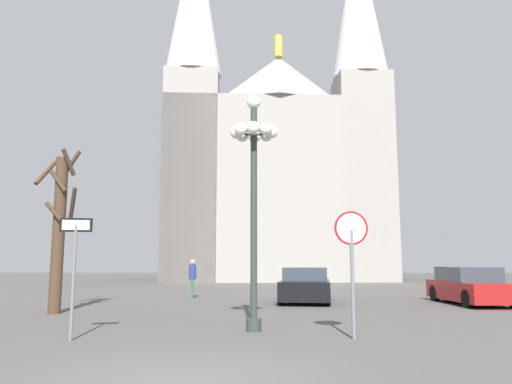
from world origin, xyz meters
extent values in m
plane|color=#514F4C|center=(0.00, 0.00, 0.00)|extent=(120.00, 120.00, 0.00)
cube|color=gray|center=(1.41, 36.11, 7.34)|extent=(19.34, 13.98, 14.69)
pyramid|color=gray|center=(1.83, 30.84, 16.44)|extent=(6.58, 2.50, 3.50)
cylinder|color=gold|center=(1.83, 30.84, 19.09)|extent=(0.70, 0.70, 1.80)
cube|color=gray|center=(-5.30, 31.43, 8.45)|extent=(4.61, 4.61, 16.90)
cube|color=gray|center=(8.77, 32.54, 8.45)|extent=(4.61, 4.61, 16.90)
cone|color=silver|center=(8.77, 32.54, 24.07)|extent=(4.72, 4.72, 14.36)
cylinder|color=slate|center=(2.99, 3.54, 1.15)|extent=(0.08, 0.08, 2.30)
cylinder|color=red|center=(2.99, 3.54, 2.33)|extent=(0.73, 0.12, 0.73)
cylinder|color=white|center=(2.99, 3.52, 2.33)|extent=(0.64, 0.08, 0.64)
cylinder|color=slate|center=(-2.89, 3.16, 1.19)|extent=(0.07, 0.07, 2.39)
cube|color=black|center=(-2.89, 3.16, 2.39)|extent=(0.66, 0.18, 0.30)
cube|color=white|center=(-2.89, 3.15, 2.39)|extent=(0.55, 0.13, 0.21)
cylinder|color=#2D3833|center=(0.84, 4.64, 2.69)|extent=(0.16, 0.16, 5.38)
cylinder|color=#2D3833|center=(0.84, 4.64, 0.15)|extent=(0.36, 0.36, 0.30)
sphere|color=white|center=(0.84, 4.64, 5.55)|extent=(0.35, 0.35, 0.35)
sphere|color=white|center=(1.27, 4.64, 4.78)|extent=(0.31, 0.31, 0.31)
cylinder|color=#2D3833|center=(1.06, 4.64, 4.78)|extent=(0.05, 0.43, 0.05)
sphere|color=white|center=(1.15, 4.95, 4.78)|extent=(0.31, 0.31, 0.31)
cylinder|color=#2D3833|center=(0.99, 4.79, 4.78)|extent=(0.34, 0.34, 0.05)
sphere|color=white|center=(0.84, 5.07, 4.78)|extent=(0.31, 0.31, 0.31)
cylinder|color=#2D3833|center=(0.84, 4.86, 4.78)|extent=(0.43, 0.05, 0.05)
sphere|color=white|center=(0.53, 4.95, 4.78)|extent=(0.31, 0.31, 0.31)
cylinder|color=#2D3833|center=(0.69, 4.79, 4.78)|extent=(0.34, 0.34, 0.05)
sphere|color=white|center=(0.41, 4.64, 4.78)|extent=(0.31, 0.31, 0.31)
cylinder|color=#2D3833|center=(0.62, 4.64, 4.78)|extent=(0.05, 0.43, 0.05)
sphere|color=white|center=(0.53, 4.33, 4.78)|extent=(0.31, 0.31, 0.31)
cylinder|color=#2D3833|center=(0.69, 4.49, 4.78)|extent=(0.34, 0.34, 0.05)
sphere|color=white|center=(0.84, 4.21, 4.78)|extent=(0.31, 0.31, 0.31)
cylinder|color=#2D3833|center=(0.84, 4.42, 4.78)|extent=(0.43, 0.05, 0.05)
sphere|color=white|center=(1.15, 4.33, 4.78)|extent=(0.31, 0.31, 0.31)
cylinder|color=#2D3833|center=(0.99, 4.49, 4.78)|extent=(0.34, 0.34, 0.05)
cylinder|color=#473323|center=(-5.53, 8.24, 2.48)|extent=(0.38, 0.38, 4.96)
cylinder|color=#473323|center=(-5.21, 8.43, 3.41)|extent=(0.55, 0.80, 1.16)
cylinder|color=#473323|center=(-5.50, 8.61, 4.67)|extent=(0.87, 0.21, 1.24)
cylinder|color=#473323|center=(-6.05, 8.36, 4.57)|extent=(0.39, 1.16, 1.16)
cylinder|color=#473323|center=(-5.54, 7.99, 4.16)|extent=(0.61, 0.14, 0.74)
cylinder|color=#473323|center=(-5.51, 7.92, 3.08)|extent=(0.74, 0.18, 0.80)
cylinder|color=#473323|center=(-5.29, 8.14, 4.79)|extent=(0.35, 0.63, 0.85)
cube|color=maroon|center=(8.81, 12.03, 0.50)|extent=(2.05, 4.48, 0.70)
cube|color=#333D47|center=(8.80, 12.25, 1.12)|extent=(1.76, 2.54, 0.54)
cylinder|color=black|center=(8.08, 10.49, 0.32)|extent=(0.25, 0.65, 0.64)
cylinder|color=black|center=(9.55, 13.56, 0.32)|extent=(0.25, 0.65, 0.64)
cylinder|color=black|center=(7.92, 13.47, 0.32)|extent=(0.25, 0.65, 0.64)
cube|color=black|center=(2.59, 12.75, 0.51)|extent=(2.29, 4.34, 0.71)
cube|color=#333D47|center=(2.61, 12.96, 1.12)|extent=(1.93, 2.49, 0.51)
cylinder|color=black|center=(3.30, 11.25, 0.32)|extent=(0.28, 0.66, 0.64)
cylinder|color=black|center=(1.60, 11.42, 0.32)|extent=(0.28, 0.66, 0.64)
cylinder|color=black|center=(3.57, 14.08, 0.32)|extent=(0.28, 0.66, 0.64)
cylinder|color=black|center=(1.88, 14.25, 0.32)|extent=(0.28, 0.66, 0.64)
cylinder|color=#33663F|center=(-2.23, 14.39, 0.42)|extent=(0.12, 0.12, 0.83)
cylinder|color=#33663F|center=(-2.26, 14.54, 0.42)|extent=(0.12, 0.12, 0.83)
cylinder|color=navy|center=(-2.25, 14.47, 1.14)|extent=(0.32, 0.32, 0.62)
sphere|color=tan|center=(-2.25, 14.47, 1.57)|extent=(0.23, 0.23, 0.23)
camera|label=1|loc=(1.30, -7.00, 1.63)|focal=34.05mm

